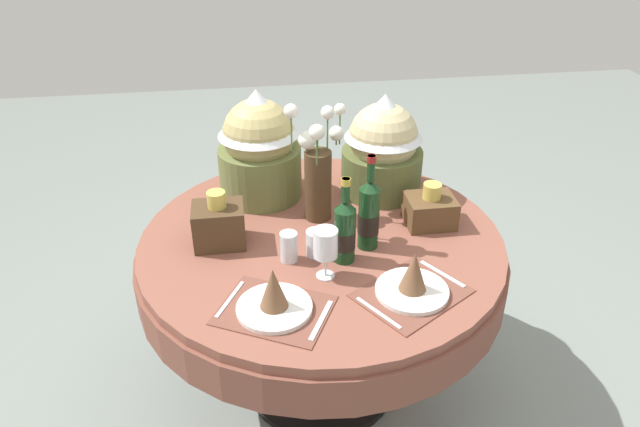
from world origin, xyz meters
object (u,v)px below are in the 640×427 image
object	(u,v)px
tumbler_near_left	(289,247)
tumbler_near_right	(316,243)
gift_tub_back_left	(259,142)
place_setting_left	(274,299)
gift_tub_back_right	(383,143)
wine_bottle_rear	(369,214)
wine_glass_left	(325,244)
woven_basket_side_left	(219,224)
flower_vase	(318,169)
wine_bottle_left	(345,231)
place_setting_right	(413,282)
woven_basket_side_right	(430,209)
dining_table	(321,263)

from	to	relation	value
tumbler_near_left	tumbler_near_right	bearing A→B (deg)	11.27
gift_tub_back_left	place_setting_left	bearing A→B (deg)	-90.41
place_setting_left	gift_tub_back_right	world-z (taller)	gift_tub_back_right
tumbler_near_right	tumbler_near_left	bearing A→B (deg)	-168.73
wine_bottle_rear	wine_glass_left	world-z (taller)	wine_bottle_rear
tumbler_near_right	woven_basket_side_left	xyz separation A→B (m)	(-0.34, 0.12, 0.03)
flower_vase	tumbler_near_left	world-z (taller)	flower_vase
flower_vase	tumbler_near_left	bearing A→B (deg)	-117.03
wine_bottle_left	gift_tub_back_left	xyz separation A→B (m)	(-0.26, 0.52, 0.12)
tumbler_near_right	gift_tub_back_left	distance (m)	0.54
place_setting_right	gift_tub_back_right	distance (m)	0.73
place_setting_left	wine_bottle_rear	distance (m)	0.49
wine_glass_left	gift_tub_back_right	size ratio (longest dim) A/B	0.43
wine_bottle_rear	gift_tub_back_right	distance (m)	0.44
tumbler_near_left	gift_tub_back_right	world-z (taller)	gift_tub_back_right
tumbler_near_left	wine_bottle_left	bearing A→B (deg)	-7.63
woven_basket_side_right	tumbler_near_right	bearing A→B (deg)	-162.39
place_setting_left	woven_basket_side_left	distance (m)	0.45
tumbler_near_right	wine_glass_left	bearing A→B (deg)	-84.06
gift_tub_back_left	woven_basket_side_right	bearing A→B (deg)	-27.43
wine_glass_left	woven_basket_side_right	distance (m)	0.53
place_setting_right	wine_bottle_rear	distance (m)	0.32
wine_glass_left	tumbler_near_left	size ratio (longest dim) A/B	1.67
wine_glass_left	gift_tub_back_left	distance (m)	0.64
flower_vase	tumbler_near_right	distance (m)	0.31
wine_glass_left	tumbler_near_left	world-z (taller)	wine_glass_left
dining_table	wine_bottle_left	xyz separation A→B (m)	(0.06, -0.16, 0.24)
dining_table	wine_glass_left	xyz separation A→B (m)	(-0.02, -0.25, 0.25)
dining_table	place_setting_left	size ratio (longest dim) A/B	3.29
gift_tub_back_right	flower_vase	bearing A→B (deg)	-149.08
gift_tub_back_left	gift_tub_back_right	size ratio (longest dim) A/B	1.07
wine_bottle_left	tumbler_near_right	size ratio (longest dim) A/B	3.32
gift_tub_back_left	wine_bottle_left	bearing A→B (deg)	-63.40
wine_glass_left	woven_basket_side_right	xyz separation A→B (m)	(0.45, 0.28, -0.07)
wine_bottle_rear	gift_tub_back_left	size ratio (longest dim) A/B	0.79
tumbler_near_left	dining_table	bearing A→B (deg)	44.79
wine_bottle_rear	tumbler_near_left	distance (m)	0.31
wine_bottle_rear	woven_basket_side_right	bearing A→B (deg)	24.01
place_setting_left	wine_bottle_left	distance (m)	0.37
woven_basket_side_left	gift_tub_back_left	bearing A→B (deg)	63.81
wine_bottle_rear	wine_glass_left	size ratio (longest dim) A/B	1.98
place_setting_left	wine_glass_left	world-z (taller)	wine_glass_left
flower_vase	tumbler_near_right	bearing A→B (deg)	-99.55
wine_bottle_rear	wine_glass_left	bearing A→B (deg)	-138.58
flower_vase	gift_tub_back_left	xyz separation A→B (m)	(-0.21, 0.22, 0.03)
place_setting_left	wine_bottle_rear	size ratio (longest dim) A/B	1.16
wine_bottle_left	woven_basket_side_right	xyz separation A→B (m)	(0.37, 0.19, -0.06)
gift_tub_back_left	gift_tub_back_right	xyz separation A→B (m)	(0.50, -0.04, -0.02)
dining_table	wine_bottle_left	bearing A→B (deg)	-70.05
place_setting_right	woven_basket_side_left	size ratio (longest dim) A/B	2.00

